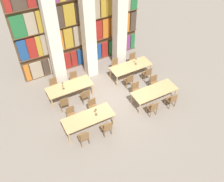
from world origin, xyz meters
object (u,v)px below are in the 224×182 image
(chair_0, at_px, (84,137))
(chair_11, at_px, (74,78))
(pillar_center, at_px, (88,27))
(chair_4, at_px, (153,108))
(chair_2, at_px, (107,128))
(reading_table_0, at_px, (88,118))
(chair_1, at_px, (71,114))
(chair_3, at_px, (93,106))
(chair_9, at_px, (54,85))
(desk_lamp_2, at_px, (136,60))
(chair_5, at_px, (136,89))
(chair_10, at_px, (85,95))
(pillar_right, at_px, (120,19))
(chair_7, at_px, (155,82))
(desk_lamp_0, at_px, (96,111))
(chair_13, at_px, (116,65))
(reading_table_3, at_px, (131,67))
(reading_table_1, at_px, (154,92))
(chair_6, at_px, (172,100))
(desk_lamp_1, at_px, (63,84))
(chair_8, at_px, (64,103))
(chair_12, at_px, (129,80))
(chair_15, at_px, (133,59))
(chair_14, at_px, (147,73))
(reading_table_2, at_px, (70,87))

(chair_0, bearing_deg, chair_11, 74.07)
(pillar_center, height_order, chair_4, pillar_center)
(chair_2, relative_size, chair_11, 1.00)
(reading_table_0, distance_m, chair_1, 0.95)
(chair_3, relative_size, chair_9, 1.00)
(chair_3, relative_size, desk_lamp_2, 2.12)
(chair_5, height_order, chair_10, same)
(pillar_right, xyz_separation_m, chair_5, (-0.60, -2.93, -2.51))
(pillar_center, distance_m, chair_7, 4.57)
(chair_2, distance_m, desk_lamp_2, 4.68)
(desk_lamp_0, bearing_deg, chair_13, 48.79)
(reading_table_3, relative_size, desk_lamp_2, 5.66)
(chair_1, height_order, chair_7, same)
(chair_4, height_order, chair_10, same)
(reading_table_1, distance_m, chair_5, 0.98)
(chair_2, xyz_separation_m, chair_7, (3.69, 1.52, 0.00))
(pillar_center, relative_size, chair_13, 6.74)
(chair_3, distance_m, chair_11, 2.38)
(chair_6, xyz_separation_m, desk_lamp_2, (-0.23, 3.08, 0.54))
(chair_11, distance_m, desk_lamp_1, 1.30)
(chair_1, distance_m, chair_9, 2.38)
(pillar_right, relative_size, chair_9, 6.74)
(chair_4, bearing_deg, desk_lamp_2, 73.16)
(reading_table_0, relative_size, chair_8, 2.67)
(desk_lamp_2, bearing_deg, reading_table_3, -176.76)
(chair_12, bearing_deg, chair_11, 149.40)
(pillar_center, bearing_deg, chair_1, -128.78)
(desk_lamp_0, xyz_separation_m, chair_10, (0.16, 1.66, -0.53))
(chair_15, bearing_deg, chair_14, 90.00)
(chair_12, bearing_deg, chair_0, -147.52)
(chair_10, bearing_deg, chair_14, -0.47)
(chair_3, relative_size, chair_14, 1.00)
(reading_table_0, height_order, desk_lamp_2, desk_lamp_2)
(chair_3, xyz_separation_m, reading_table_3, (3.14, 1.60, 0.19))
(chair_5, bearing_deg, chair_13, -90.67)
(desk_lamp_1, bearing_deg, chair_12, -12.12)
(chair_5, height_order, desk_lamp_1, desk_lamp_1)
(desk_lamp_0, distance_m, chair_12, 3.23)
(chair_1, bearing_deg, pillar_center, -128.78)
(chair_4, relative_size, chair_11, 1.00)
(chair_3, xyz_separation_m, chair_7, (3.69, 0.03, 0.00))
(chair_2, bearing_deg, chair_5, 31.06)
(chair_7, bearing_deg, reading_table_3, -70.58)
(chair_8, xyz_separation_m, chair_13, (3.74, 1.46, 0.00))
(chair_5, relative_size, chair_12, 1.00)
(desk_lamp_0, bearing_deg, desk_lamp_1, 106.94)
(chair_12, bearing_deg, chair_4, -90.67)
(reading_table_0, height_order, desk_lamp_0, desk_lamp_0)
(chair_4, distance_m, desk_lamp_2, 3.27)
(reading_table_2, height_order, chair_9, chair_9)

